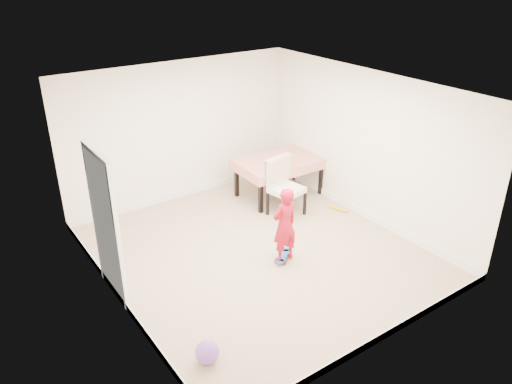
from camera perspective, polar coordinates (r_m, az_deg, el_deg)
ground at (r=7.94m, az=0.24°, el=-6.89°), size 5.00×5.00×0.00m
ceiling at (r=6.90m, az=0.28°, el=11.48°), size 4.50×5.00×0.04m
wall_back at (r=9.32m, az=-8.63°, el=6.77°), size 4.50×0.04×2.60m
wall_front at (r=5.71m, az=14.85°, el=-6.62°), size 4.50×0.04×2.60m
wall_left at (r=6.43m, az=-16.22°, el=-2.97°), size 0.04×5.00×2.60m
wall_right at (r=8.71m, az=12.38°, el=5.09°), size 0.04×5.00×2.60m
door at (r=6.82m, az=-16.76°, el=-3.98°), size 0.11×0.94×2.11m
baseboard_back at (r=9.79m, az=-8.19°, el=-0.10°), size 4.50×0.02×0.12m
baseboard_front at (r=6.44m, az=13.65°, el=-16.04°), size 4.50×0.02×0.12m
baseboard_left at (r=7.09m, az=-15.06°, el=-11.84°), size 0.02×5.00×0.12m
baseboard_right at (r=9.21m, az=11.71°, el=-2.13°), size 0.02×5.00×0.12m
dining_table at (r=9.61m, az=2.66°, el=1.72°), size 1.63×1.04×0.76m
dining_chair at (r=8.81m, az=3.52°, el=0.45°), size 0.69×0.75×1.05m
skateboard at (r=7.77m, az=3.07°, el=-7.42°), size 0.49×0.43×0.07m
child at (r=7.42m, az=3.28°, el=-4.03°), size 0.45×0.31×1.20m
balloon at (r=6.02m, az=-5.60°, el=-17.76°), size 0.28×0.28×0.28m
foam_toy at (r=9.29m, az=9.30°, el=-1.88°), size 0.19×0.40×0.06m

